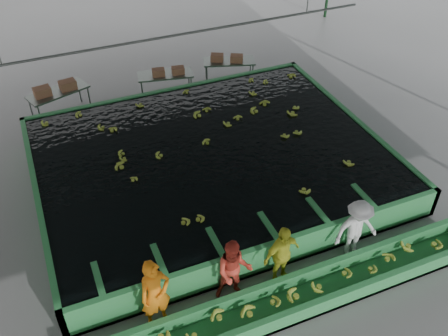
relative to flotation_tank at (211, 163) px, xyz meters
name	(u,v)px	position (x,y,z in m)	size (l,w,h in m)	color
ground	(231,206)	(0.00, -1.50, -0.45)	(80.00, 80.00, 0.00)	slate
shed_roof	(233,39)	(0.00, -1.50, 4.55)	(20.00, 22.00, 0.04)	gray
shed_posts	(232,133)	(0.00, -1.50, 2.05)	(20.00, 22.00, 5.00)	#13361A
flotation_tank	(211,163)	(0.00, 0.00, 0.00)	(10.00, 8.00, 0.90)	#2C7F41
tank_water	(211,152)	(0.00, 0.00, 0.40)	(9.70, 7.70, 0.00)	black
sorting_trough	(294,298)	(0.00, -5.10, -0.20)	(10.00, 1.00, 0.50)	#2C7F41
cableway_rail	(169,36)	(0.00, 3.50, 2.55)	(0.08, 0.08, 14.00)	#59605B
worker_a	(155,294)	(-2.97, -4.30, 0.50)	(0.69, 0.45, 1.89)	orange
worker_b	(234,271)	(-1.15, -4.30, 0.41)	(0.84, 0.65, 1.72)	red
worker_c	(282,255)	(0.06, -4.30, 0.40)	(1.00, 0.42, 1.71)	gold
worker_d	(356,230)	(2.11, -4.30, 0.42)	(1.12, 0.65, 1.74)	silver
packing_table_left	(60,103)	(-3.62, 5.18, 0.02)	(2.07, 0.83, 0.94)	#59605B
packing_table_mid	(166,85)	(0.19, 4.98, 0.00)	(2.00, 0.80, 0.91)	#59605B
packing_table_right	(229,71)	(2.77, 5.09, -0.01)	(1.95, 0.78, 0.89)	#59605B
box_stack_left	(56,92)	(-3.68, 5.11, 0.49)	(1.43, 0.40, 0.31)	brown
box_stack_mid	(169,74)	(0.29, 4.89, 0.46)	(1.16, 0.32, 0.25)	brown
box_stack_right	(227,61)	(2.67, 5.07, 0.44)	(1.21, 0.34, 0.26)	brown
floating_bananas	(201,138)	(0.00, 0.80, 0.40)	(8.92, 6.08, 0.12)	olive
trough_bananas	(295,294)	(0.00, -5.10, -0.05)	(8.37, 0.56, 0.11)	olive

